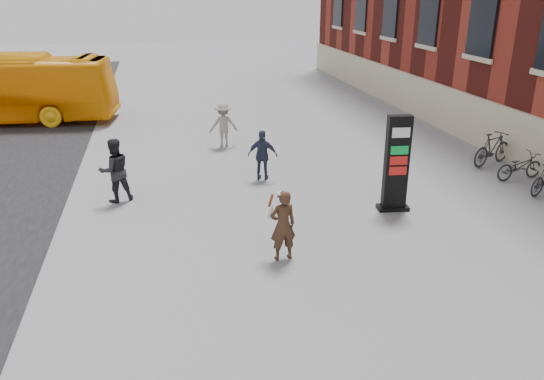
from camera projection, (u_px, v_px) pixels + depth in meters
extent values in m
plane|color=#9E9EA3|center=(276.00, 263.00, 11.63)|extent=(100.00, 100.00, 0.00)
cube|color=beige|center=(500.00, 131.00, 18.64)|extent=(0.18, 44.00, 1.80)
cube|color=black|center=(396.00, 164.00, 13.95)|extent=(0.65, 0.33, 2.60)
cube|color=black|center=(393.00, 207.00, 14.40)|extent=(0.87, 0.51, 0.10)
cube|color=white|center=(399.00, 131.00, 13.63)|extent=(0.50, 0.34, 0.26)
cube|color=#087D2D|center=(398.00, 149.00, 13.80)|extent=(0.50, 0.34, 0.23)
cube|color=maroon|center=(397.00, 159.00, 13.90)|extent=(0.50, 0.34, 0.23)
cube|color=maroon|center=(396.00, 169.00, 14.00)|extent=(0.50, 0.34, 0.23)
imported|color=#3F291A|center=(283.00, 225.00, 11.53)|extent=(0.63, 0.45, 1.62)
cylinder|color=white|center=(283.00, 194.00, 11.26)|extent=(0.23, 0.23, 0.05)
cone|color=white|center=(288.00, 208.00, 11.69)|extent=(0.23, 0.24, 0.39)
cylinder|color=brown|center=(288.00, 198.00, 11.60)|extent=(0.13, 0.14, 0.34)
cone|color=white|center=(271.00, 210.00, 11.57)|extent=(0.24, 0.23, 0.39)
cylinder|color=brown|center=(271.00, 200.00, 11.49)|extent=(0.14, 0.13, 0.34)
imported|color=#232227|center=(115.00, 170.00, 14.67)|extent=(1.05, 0.93, 1.81)
imported|color=gray|center=(223.00, 125.00, 19.80)|extent=(1.06, 0.61, 1.64)
imported|color=#2A314A|center=(263.00, 155.00, 16.37)|extent=(1.00, 0.66, 1.57)
imported|color=#2B2B30|center=(520.00, 166.00, 16.49)|extent=(1.69, 0.73, 0.86)
imported|color=#2B2B30|center=(492.00, 149.00, 17.78)|extent=(1.95, 1.20, 1.13)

